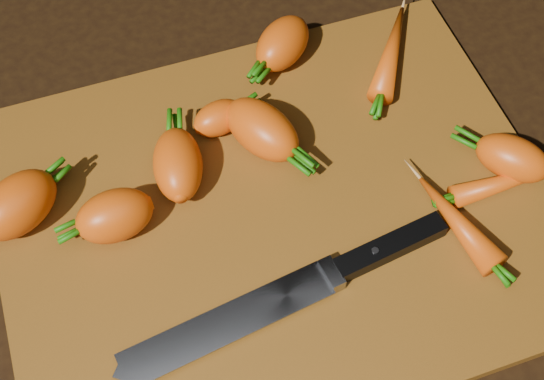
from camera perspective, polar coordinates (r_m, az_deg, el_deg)
name	(u,v)px	position (r m, az deg, el deg)	size (l,w,h in m)	color
ground	(276,219)	(0.71, 0.27, -2.16)	(2.00, 2.00, 0.01)	black
cutting_board	(276,213)	(0.70, 0.27, -1.71)	(0.50, 0.40, 0.01)	brown
carrot_0	(18,205)	(0.70, -18.61, -1.06)	(0.08, 0.05, 0.05)	#C94B0D
carrot_1	(115,216)	(0.67, -11.77, -1.91)	(0.07, 0.05, 0.05)	#C94B0D
carrot_2	(262,129)	(0.71, -0.75, 4.58)	(0.08, 0.05, 0.05)	#C94B0D
carrot_3	(178,165)	(0.70, -7.11, 1.92)	(0.08, 0.05, 0.05)	#C94B0D
carrot_4	(283,43)	(0.78, 0.80, 10.97)	(0.07, 0.05, 0.05)	#C94B0D
carrot_5	(219,118)	(0.73, -4.02, 5.43)	(0.05, 0.03, 0.03)	#C94B0D
carrot_6	(512,158)	(0.73, 17.65, 2.30)	(0.07, 0.04, 0.04)	#C94B0D
carrot_7	(392,51)	(0.80, 8.99, 10.30)	(0.13, 0.03, 0.03)	#C94B0D
carrot_8	(514,180)	(0.73, 17.77, 0.74)	(0.12, 0.02, 0.02)	#C94B0D
carrot_9	(457,221)	(0.69, 13.74, -2.30)	(0.10, 0.03, 0.03)	#C94B0D
knife	(247,314)	(0.64, -1.87, -9.32)	(0.30, 0.07, 0.02)	gray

